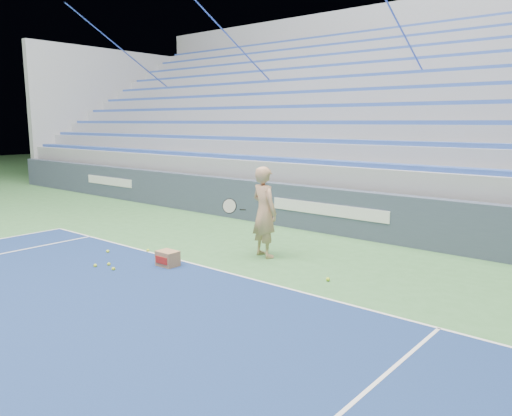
% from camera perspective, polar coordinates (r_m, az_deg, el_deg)
% --- Properties ---
extents(sponsor_barrier, '(30.00, 0.32, 1.10)m').
position_cam_1_polar(sponsor_barrier, '(12.19, 8.55, -0.32)').
color(sponsor_barrier, '#384356').
rests_on(sponsor_barrier, ground).
extents(bleachers, '(31.00, 9.15, 7.30)m').
position_cam_1_polar(bleachers, '(17.15, 18.82, 8.26)').
color(bleachers, '#93959B').
rests_on(bleachers, ground).
extents(tennis_player, '(0.98, 0.91, 1.82)m').
position_cam_1_polar(tennis_player, '(9.90, 0.92, -0.46)').
color(tennis_player, tan).
rests_on(tennis_player, ground).
extents(ball_box, '(0.40, 0.31, 0.29)m').
position_cam_1_polar(ball_box, '(9.53, -10.07, -5.72)').
color(ball_box, '#A1744E').
rests_on(ball_box, ground).
extents(tennis_ball_0, '(0.07, 0.07, 0.07)m').
position_cam_1_polar(tennis_ball_0, '(8.65, 8.23, -8.07)').
color(tennis_ball_0, '#C5E12E').
rests_on(tennis_ball_0, ground).
extents(tennis_ball_1, '(0.07, 0.07, 0.07)m').
position_cam_1_polar(tennis_ball_1, '(9.83, -16.47, -6.18)').
color(tennis_ball_1, '#C5E12E').
rests_on(tennis_ball_1, ground).
extents(tennis_ball_2, '(0.07, 0.07, 0.07)m').
position_cam_1_polar(tennis_ball_2, '(9.51, -15.98, -6.71)').
color(tennis_ball_2, '#C5E12E').
rests_on(tennis_ball_2, ground).
extents(tennis_ball_3, '(0.07, 0.07, 0.07)m').
position_cam_1_polar(tennis_ball_3, '(9.81, -17.90, -6.29)').
color(tennis_ball_3, '#C5E12E').
rests_on(tennis_ball_3, ground).
extents(tennis_ball_4, '(0.07, 0.07, 0.07)m').
position_cam_1_polar(tennis_ball_4, '(10.78, -16.59, -4.78)').
color(tennis_ball_4, '#C5E12E').
rests_on(tennis_ball_4, ground).
extents(tennis_ball_5, '(0.07, 0.07, 0.07)m').
position_cam_1_polar(tennis_ball_5, '(10.65, -12.25, -4.77)').
color(tennis_ball_5, '#C5E12E').
rests_on(tennis_ball_5, ground).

